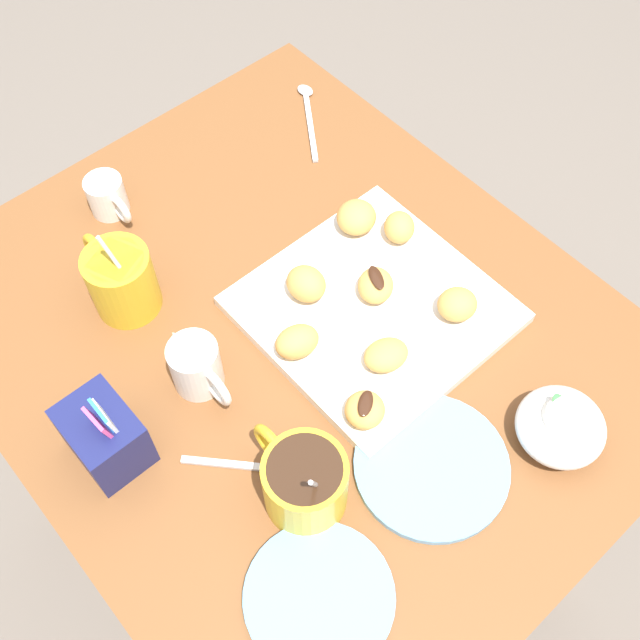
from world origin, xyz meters
TOP-DOWN VIEW (x-y plane):
  - ground_plane at (0.00, 0.00)m, footprint 8.00×8.00m
  - dining_table at (0.00, 0.00)m, footprint 0.86×0.71m
  - pastry_plate_square at (-0.04, -0.09)m, footprint 0.29×0.29m
  - coffee_mug_mustard_left at (-0.17, 0.13)m, footprint 0.13×0.09m
  - coffee_mug_mustard_right at (0.17, 0.13)m, footprint 0.12×0.08m
  - cream_pitcher_white at (0.02, 0.13)m, footprint 0.10×0.06m
  - sugar_caddy at (0.02, 0.26)m, footprint 0.09×0.07m
  - ice_cream_bowl at (-0.31, -0.13)m, footprint 0.10×0.10m
  - chocolate_sauce_pitcher at (0.32, 0.06)m, footprint 0.09×0.05m
  - saucer_sky_left at (-0.24, 0.00)m, footprint 0.18×0.18m
  - saucer_sky_right at (-0.26, 0.19)m, footprint 0.16×0.16m
  - loose_spoon_near_saucer at (-0.12, 0.14)m, footprint 0.13×0.11m
  - loose_spoon_by_plate at (0.28, -0.27)m, footprint 0.14×0.10m
  - beignet_0 at (0.01, -0.20)m, footprint 0.06×0.06m
  - beignet_1 at (-0.15, 0.02)m, footprint 0.06×0.06m
  - chocolate_drizzle_1 at (-0.15, 0.02)m, footprint 0.03×0.04m
  - beignet_2 at (-0.03, 0.02)m, footprint 0.05×0.06m
  - beignet_3 at (-0.11, -0.05)m, footprint 0.06×0.06m
  - beignet_4 at (0.06, -0.16)m, footprint 0.07×0.07m
  - beignet_5 at (-0.03, -0.11)m, footprint 0.07×0.07m
  - chocolate_drizzle_5 at (-0.03, -0.11)m, footprint 0.04×0.03m
  - beignet_6 at (0.03, -0.04)m, footprint 0.05×0.05m
  - beignet_7 at (-0.12, -0.16)m, footprint 0.06×0.06m

SIDE VIEW (x-z plane):
  - ground_plane at x=0.00m, z-range 0.00..0.00m
  - dining_table at x=0.00m, z-range 0.21..0.97m
  - loose_spoon_near_saucer at x=-0.12m, z-range 0.75..0.76m
  - loose_spoon_by_plate at x=0.28m, z-range 0.75..0.76m
  - saucer_sky_left at x=-0.24m, z-range 0.75..0.76m
  - saucer_sky_right at x=-0.26m, z-range 0.75..0.76m
  - pastry_plate_square at x=-0.04m, z-range 0.75..0.77m
  - beignet_3 at x=-0.11m, z-range 0.77..0.80m
  - chocolate_sauce_pitcher at x=0.32m, z-range 0.76..0.81m
  - beignet_1 at x=-0.15m, z-range 0.77..0.80m
  - beignet_5 at x=-0.03m, z-range 0.77..0.80m
  - ice_cream_bowl at x=-0.31m, z-range 0.75..0.82m
  - beignet_2 at x=-0.03m, z-range 0.77..0.81m
  - beignet_7 at x=-0.12m, z-range 0.77..0.81m
  - beignet_0 at x=0.01m, z-range 0.77..0.81m
  - beignet_4 at x=0.06m, z-range 0.77..0.81m
  - beignet_6 at x=0.03m, z-range 0.77..0.81m
  - cream_pitcher_white at x=0.02m, z-range 0.76..0.83m
  - sugar_caddy at x=0.02m, z-range 0.74..0.85m
  - coffee_mug_mustard_left at x=-0.17m, z-range 0.73..0.87m
  - chocolate_drizzle_1 at x=-0.15m, z-range 0.80..0.80m
  - chocolate_drizzle_5 at x=-0.03m, z-range 0.80..0.81m
  - coffee_mug_mustard_right at x=0.17m, z-range 0.73..0.88m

